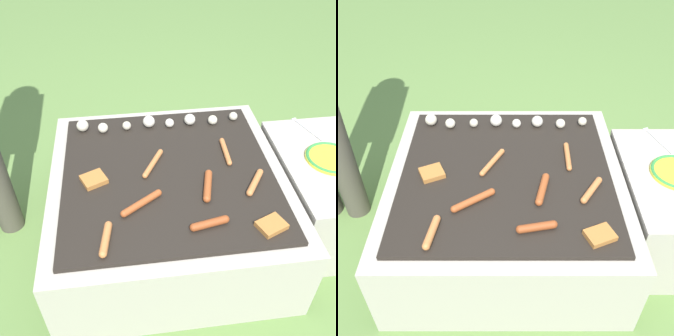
# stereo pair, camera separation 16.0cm
# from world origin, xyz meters

# --- Properties ---
(ground_plane) EXTENTS (14.00, 14.00, 0.00)m
(ground_plane) POSITION_xyz_m (0.00, 0.00, 0.00)
(ground_plane) COLOR #608442
(grill) EXTENTS (0.97, 0.97, 0.38)m
(grill) POSITION_xyz_m (0.00, 0.00, 0.19)
(grill) COLOR #B2AA9E
(grill) RESTS_ON ground_plane
(side_ledge) EXTENTS (0.40, 0.63, 0.38)m
(side_ledge) POSITION_xyz_m (0.70, -0.01, 0.19)
(side_ledge) COLOR #B2AA9E
(side_ledge) RESTS_ON ground_plane
(sausage_mid_right) EXTENTS (0.07, 0.17, 0.03)m
(sausage_mid_right) POSITION_xyz_m (0.14, -0.12, 0.40)
(sausage_mid_right) COLOR #A34C23
(sausage_mid_right) RESTS_ON grill
(sausage_mid_left) EXTENTS (0.05, 0.15, 0.03)m
(sausage_mid_left) POSITION_xyz_m (-0.26, -0.33, 0.40)
(sausage_mid_left) COLOR #C6753D
(sausage_mid_left) RESTS_ON grill
(sausage_back_left) EXTENTS (0.10, 0.17, 0.02)m
(sausage_back_left) POSITION_xyz_m (-0.06, 0.05, 0.40)
(sausage_back_left) COLOR #C6753D
(sausage_back_left) RESTS_ON grill
(sausage_front_right) EXTENTS (0.03, 0.18, 0.02)m
(sausage_front_right) POSITION_xyz_m (0.26, 0.09, 0.40)
(sausage_front_right) COLOR #C6753D
(sausage_front_right) RESTS_ON grill
(sausage_front_left) EXTENTS (0.10, 0.14, 0.03)m
(sausage_front_left) POSITION_xyz_m (0.33, -0.12, 0.40)
(sausage_front_left) COLOR #C6753D
(sausage_front_left) RESTS_ON grill
(sausage_front_center) EXTENTS (0.15, 0.05, 0.03)m
(sausage_front_center) POSITION_xyz_m (0.11, -0.31, 0.40)
(sausage_front_center) COLOR #93421E
(sausage_front_center) RESTS_ON grill
(sausage_back_right) EXTENTS (0.16, 0.12, 0.03)m
(sausage_back_right) POSITION_xyz_m (-0.12, -0.18, 0.40)
(sausage_back_right) COLOR #A34C23
(sausage_back_right) RESTS_ON grill
(bread_slice_right) EXTENTS (0.12, 0.11, 0.02)m
(bread_slice_right) POSITION_xyz_m (-0.30, -0.02, 0.39)
(bread_slice_right) COLOR #B27033
(bread_slice_right) RESTS_ON grill
(bread_slice_left) EXTENTS (0.12, 0.11, 0.02)m
(bread_slice_left) POSITION_xyz_m (0.32, -0.34, 0.39)
(bread_slice_left) COLOR #B27033
(bread_slice_left) RESTS_ON grill
(mushroom_row) EXTENTS (0.76, 0.08, 0.06)m
(mushroom_row) POSITION_xyz_m (-0.04, 0.33, 0.41)
(mushroom_row) COLOR beige
(mushroom_row) RESTS_ON grill
(fork_utensil) EXTENTS (0.08, 0.19, 0.01)m
(fork_utensil) POSITION_xyz_m (0.68, 0.22, 0.39)
(fork_utensil) COLOR silver
(fork_utensil) RESTS_ON side_ledge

